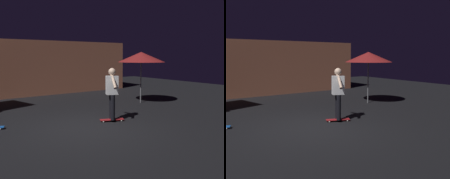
# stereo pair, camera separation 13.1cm
# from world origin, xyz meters

# --- Properties ---
(ground_plane) EXTENTS (28.00, 28.00, 0.00)m
(ground_plane) POSITION_xyz_m (0.00, 0.00, 0.00)
(ground_plane) COLOR black
(low_building) EXTENTS (11.95, 3.09, 2.95)m
(low_building) POSITION_xyz_m (0.79, 8.28, 1.48)
(low_building) COLOR #B76B4C
(low_building) RESTS_ON ground_plane
(patio_umbrella) EXTENTS (2.10, 2.10, 2.30)m
(patio_umbrella) POSITION_xyz_m (4.16, 2.10, 2.07)
(patio_umbrella) COLOR slate
(patio_umbrella) RESTS_ON ground_plane
(skateboard_ridden) EXTENTS (0.80, 0.48, 0.07)m
(skateboard_ridden) POSITION_xyz_m (1.17, 0.18, 0.06)
(skateboard_ridden) COLOR #AD1E23
(skateboard_ridden) RESTS_ON ground_plane
(skater) EXTENTS (0.46, 0.94, 1.67)m
(skater) POSITION_xyz_m (1.17, 0.18, 1.04)
(skater) COLOR black
(skater) RESTS_ON skateboard_ridden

